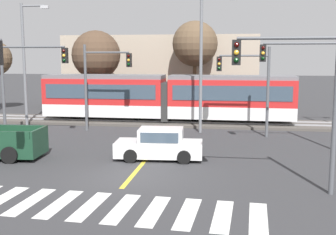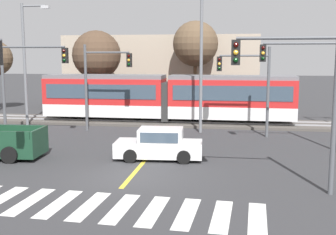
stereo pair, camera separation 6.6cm
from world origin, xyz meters
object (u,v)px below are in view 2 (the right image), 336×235
object	(u,v)px
traffic_light_mid_left	(25,73)
traffic_light_far_left	(101,75)
sedan_crossing	(159,145)
bare_tree_east	(195,44)
bare_tree_west	(97,55)
street_lamp_west	(27,58)
street_lamp_centre	(205,55)
light_rail_tram	(167,96)
traffic_light_near_right	(299,84)
traffic_light_far_right	(250,79)
traffic_light_mid_right	(313,74)

from	to	relation	value
traffic_light_mid_left	traffic_light_far_left	distance (m)	4.97
sedan_crossing	traffic_light_far_left	size ratio (longest dim) A/B	0.75
bare_tree_east	traffic_light_far_left	bearing A→B (deg)	-118.94
bare_tree_west	sedan_crossing	bearing A→B (deg)	-61.82
bare_tree_west	traffic_light_mid_left	bearing A→B (deg)	-94.12
traffic_light_mid_left	street_lamp_west	world-z (taller)	street_lamp_west
traffic_light_far_left	street_lamp_centre	distance (m)	6.92
sedan_crossing	street_lamp_west	bearing A→B (deg)	142.63
light_rail_tram	traffic_light_near_right	distance (m)	17.03
traffic_light_far_right	bare_tree_east	size ratio (longest dim) A/B	0.69
traffic_light_far_right	traffic_light_far_left	distance (m)	9.67
sedan_crossing	traffic_light_near_right	distance (m)	7.94
traffic_light_near_right	bare_tree_west	distance (m)	23.71
traffic_light_mid_left	traffic_light_mid_right	size ratio (longest dim) A/B	0.97
street_lamp_centre	bare_tree_west	bearing A→B (deg)	142.60
street_lamp_west	bare_tree_east	world-z (taller)	street_lamp_west
sedan_crossing	traffic_light_far_right	world-z (taller)	traffic_light_far_right
traffic_light_mid_right	traffic_light_near_right	world-z (taller)	traffic_light_mid_right
traffic_light_mid_right	traffic_light_far_right	xyz separation A→B (m)	(-3.06, 3.59, -0.46)
traffic_light_mid_left	bare_tree_east	xyz separation A→B (m)	(9.02, 13.04, 2.05)
sedan_crossing	light_rail_tram	bearing A→B (deg)	96.90
traffic_light_far_right	bare_tree_east	world-z (taller)	bare_tree_east
traffic_light_mid_right	light_rail_tram	bearing A→B (deg)	138.18
traffic_light_near_right	street_lamp_centre	size ratio (longest dim) A/B	0.68
traffic_light_mid_left	traffic_light_far_left	bearing A→B (deg)	42.46
street_lamp_west	bare_tree_west	size ratio (longest dim) A/B	1.21
traffic_light_far_left	street_lamp_west	world-z (taller)	street_lamp_west
street_lamp_centre	bare_tree_west	size ratio (longest dim) A/B	1.24
traffic_light_far_left	street_lamp_centre	bearing A→B (deg)	2.86
traffic_light_near_right	street_lamp_centre	distance (m)	12.61
street_lamp_west	bare_tree_west	bearing A→B (deg)	65.96
traffic_light_mid_left	street_lamp_west	size ratio (longest dim) A/B	0.70
traffic_light_mid_right	traffic_light_mid_left	bearing A→B (deg)	177.19
traffic_light_mid_left	street_lamp_centre	bearing A→B (deg)	19.44
street_lamp_west	bare_tree_west	xyz separation A→B (m)	(2.94, 6.59, 0.20)
street_lamp_west	bare_tree_east	bearing A→B (deg)	37.47
sedan_crossing	bare_tree_east	xyz separation A→B (m)	(0.22, 16.90, 5.33)
traffic_light_mid_right	traffic_light_far_right	world-z (taller)	traffic_light_mid_right
sedan_crossing	bare_tree_west	size ratio (longest dim) A/B	0.60
traffic_light_mid_left	traffic_light_near_right	bearing A→B (deg)	-29.23
traffic_light_far_left	light_rail_tram	bearing A→B (deg)	45.07
traffic_light_far_right	traffic_light_near_right	world-z (taller)	traffic_light_near_right
traffic_light_mid_right	traffic_light_far_right	size ratio (longest dim) A/B	1.11
traffic_light_near_right	sedan_crossing	bearing A→B (deg)	143.45
traffic_light_mid_left	street_lamp_centre	size ratio (longest dim) A/B	0.68
light_rail_tram	bare_tree_east	xyz separation A→B (m)	(1.55, 5.87, 3.98)
traffic_light_mid_left	traffic_light_far_right	size ratio (longest dim) A/B	1.08
traffic_light_far_right	bare_tree_west	distance (m)	15.08
traffic_light_mid_left	bare_tree_east	distance (m)	15.98
sedan_crossing	traffic_light_mid_right	distance (m)	8.83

